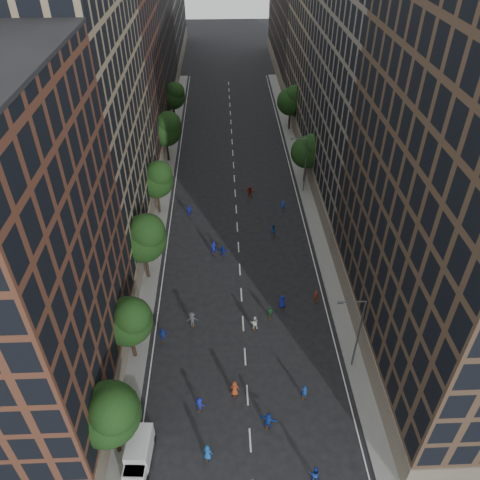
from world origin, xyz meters
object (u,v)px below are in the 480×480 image
Objects in this scene: skater_0 at (208,452)px; skater_1 at (304,392)px; streetlamp_near at (357,331)px; skater_2 at (315,474)px; streetlamp_far at (304,162)px; cargo_van at (139,453)px.

skater_0 is 10.49m from skater_1.
streetlamp_near reaches higher than skater_1.
skater_2 is at bearing -116.17° from streetlamp_near.
streetlamp_near is at bearing -90.00° from streetlamp_far.
skater_2 is at bearing -4.56° from cargo_van.
streetlamp_far is at bearing -88.91° from skater_0.
skater_1 is (-5.08, -3.41, -4.38)m from streetlamp_near.
streetlamp_near is 33.00m from streetlamp_far.
streetlamp_near is 13.00m from skater_2.
streetlamp_far is at bearing -87.79° from skater_2.
cargo_van is 14.42m from skater_2.
cargo_van reaches higher than skater_1.
skater_1 is 0.95× the size of skater_2.
streetlamp_near reaches higher than skater_2.
skater_1 is at bearing -146.18° from streetlamp_near.
streetlamp_near is 5.77× the size of skater_1.
skater_0 is (-14.02, -41.90, -4.32)m from streetlamp_far.
skater_1 is (8.93, 5.49, -0.06)m from skater_0.
streetlamp_far is 2.04× the size of cargo_van.
skater_0 is at bearing -108.50° from streetlamp_far.
skater_0 is at bearing -147.59° from streetlamp_near.
skater_2 is (-0.32, -7.59, 0.04)m from skater_1.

